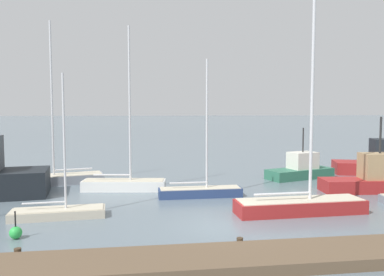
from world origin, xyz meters
The scene contains 11 objects.
ground_plane centered at (0.00, 0.00, 0.00)m, with size 600.00×600.00×0.00m, color slate.
dock_pier centered at (0.00, -4.17, 0.20)m, with size 19.57×2.54×0.49m.
sailboat_0 centered at (-4.63, 8.46, 0.52)m, with size 5.45×2.06×10.49m.
sailboat_1 centered at (-0.04, 5.99, 0.41)m, with size 4.99×1.21×8.19m.
sailboat_3 centered at (-7.56, 2.55, 0.32)m, with size 4.51×1.64×6.96m.
sailboat_6 centered at (-9.12, 11.28, 0.50)m, with size 6.00×2.98×11.25m.
sailboat_7 centered at (4.37, 1.66, 0.56)m, with size 6.63×1.86×11.67m.
fishing_boat_0 centered at (8.53, 11.08, 0.71)m, with size 5.60×3.36×3.84m.
fishing_boat_1 centered at (15.86, 11.85, 0.94)m, with size 7.72×4.51×5.42m.
fishing_boat_2 centered at (11.26, 5.89, 0.84)m, with size 6.75×2.41×4.77m.
channel_buoy_0 centered at (-8.65, -0.37, 0.26)m, with size 0.50×0.50×1.14m.
Camera 1 is at (-3.69, -16.44, 5.24)m, focal length 35.96 mm.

